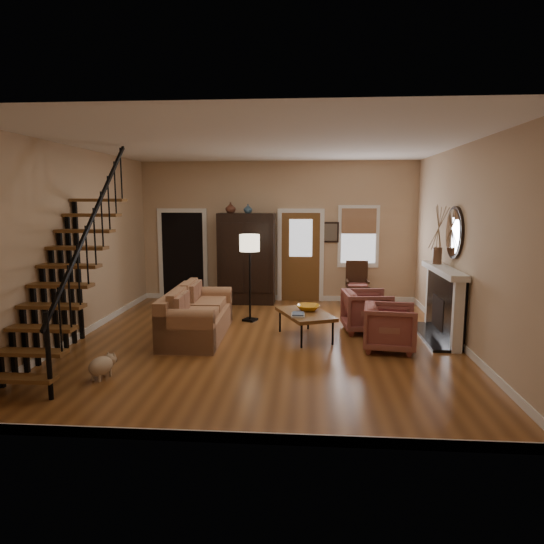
# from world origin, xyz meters

# --- Properties ---
(room) EXTENTS (7.00, 7.33, 3.30)m
(room) POSITION_xyz_m (-0.41, 1.76, 1.51)
(room) COLOR brown
(room) RESTS_ON ground
(staircase) EXTENTS (0.94, 2.80, 3.20)m
(staircase) POSITION_xyz_m (-2.78, -1.30, 1.60)
(staircase) COLOR brown
(staircase) RESTS_ON ground
(fireplace) EXTENTS (0.33, 1.95, 2.30)m
(fireplace) POSITION_xyz_m (3.13, 0.50, 0.74)
(fireplace) COLOR black
(fireplace) RESTS_ON ground
(armoire) EXTENTS (1.30, 0.60, 2.10)m
(armoire) POSITION_xyz_m (-0.70, 3.15, 1.05)
(armoire) COLOR black
(armoire) RESTS_ON ground
(vase_a) EXTENTS (0.24, 0.24, 0.25)m
(vase_a) POSITION_xyz_m (-1.05, 3.05, 2.22)
(vase_a) COLOR #4C2619
(vase_a) RESTS_ON armoire
(vase_b) EXTENTS (0.20, 0.20, 0.21)m
(vase_b) POSITION_xyz_m (-0.65, 3.05, 2.21)
(vase_b) COLOR #334C60
(vase_b) RESTS_ON armoire
(sofa) EXTENTS (1.00, 2.22, 0.82)m
(sofa) POSITION_xyz_m (-1.22, 0.25, 0.41)
(sofa) COLOR #9A6846
(sofa) RESTS_ON ground
(coffee_table) EXTENTS (1.12, 1.38, 0.46)m
(coffee_table) POSITION_xyz_m (0.69, 0.29, 0.23)
(coffee_table) COLOR brown
(coffee_table) RESTS_ON ground
(bowl) EXTENTS (0.41, 0.41, 0.10)m
(bowl) POSITION_xyz_m (0.74, 0.44, 0.51)
(bowl) COLOR orange
(bowl) RESTS_ON coffee_table
(books) EXTENTS (0.22, 0.30, 0.06)m
(books) POSITION_xyz_m (0.57, -0.01, 0.49)
(books) COLOR beige
(books) RESTS_ON coffee_table
(armchair_left) EXTENTS (0.92, 0.90, 0.74)m
(armchair_left) POSITION_xyz_m (2.06, -0.30, 0.37)
(armchair_left) COLOR maroon
(armchair_left) RESTS_ON ground
(armchair_right) EXTENTS (0.91, 0.89, 0.76)m
(armchair_right) POSITION_xyz_m (1.81, 0.79, 0.38)
(armchair_right) COLOR maroon
(armchair_right) RESTS_ON ground
(floor_lamp) EXTENTS (0.52, 0.52, 1.73)m
(floor_lamp) POSITION_xyz_m (-0.42, 1.42, 0.87)
(floor_lamp) COLOR black
(floor_lamp) RESTS_ON ground
(side_chair) EXTENTS (0.54, 0.54, 1.02)m
(side_chair) POSITION_xyz_m (1.85, 2.95, 0.51)
(side_chair) COLOR #341D10
(side_chair) RESTS_ON ground
(dog) EXTENTS (0.37, 0.49, 0.32)m
(dog) POSITION_xyz_m (-2.05, -1.89, 0.16)
(dog) COLOR tan
(dog) RESTS_ON ground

